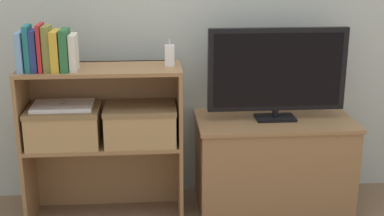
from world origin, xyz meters
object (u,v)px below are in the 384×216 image
object	(u,v)px
tv	(277,71)
book_mustard	(56,51)
book_ivory	(74,52)
storage_basket_left	(64,124)
book_forest	(65,50)
book_olive	(48,48)
storage_basket_right	(140,122)
book_skyblue	(21,52)
baby_monitor	(170,56)
book_crimson	(41,48)
book_navy	(35,51)
book_teal	(28,48)
laptop	(63,106)
tv_stand	(273,162)

from	to	relation	value
tv	book_mustard	bearing A→B (deg)	-174.25
book_ivory	storage_basket_left	bearing A→B (deg)	152.35
book_forest	storage_basket_left	world-z (taller)	book_forest
book_mustard	book_ivory	xyz separation A→B (m)	(0.09, 0.00, -0.01)
book_olive	book_forest	size ratio (longest dim) A/B	1.09
storage_basket_right	tv	bearing A→B (deg)	5.72
book_skyblue	book_mustard	size ratio (longest dim) A/B	0.98
baby_monitor	book_mustard	bearing A→B (deg)	-174.35
book_forest	storage_basket_left	bearing A→B (deg)	133.03
tv	storage_basket_right	xyz separation A→B (m)	(-0.76, -0.08, -0.25)
tv	book_ivory	world-z (taller)	tv
storage_basket_right	book_crimson	bearing A→B (deg)	-175.07
book_olive	book_ivory	world-z (taller)	book_olive
tv	baby_monitor	bearing A→B (deg)	-174.15
book_navy	book_forest	bearing A→B (deg)	0.00
book_olive	book_forest	world-z (taller)	book_olive
book_navy	book_ivory	xyz separation A→B (m)	(0.19, 0.00, -0.01)
book_navy	book_ivory	distance (m)	0.19
tv	book_forest	distance (m)	1.14
book_mustard	book_teal	bearing A→B (deg)	180.00
book_skyblue	laptop	distance (m)	0.35
storage_basket_left	book_forest	bearing A→B (deg)	-46.97
tv_stand	book_forest	world-z (taller)	book_forest
book_olive	book_ivory	distance (m)	0.13
laptop	book_crimson	bearing A→B (deg)	-152.26
baby_monitor	storage_basket_left	bearing A→B (deg)	-178.49
book_ivory	baby_monitor	xyz separation A→B (m)	(0.49, 0.06, -0.04)
book_navy	book_mustard	distance (m)	0.10
book_navy	storage_basket_left	xyz separation A→B (m)	(0.11, 0.04, -0.41)
book_skyblue	book_navy	distance (m)	0.07
book_navy	storage_basket_right	size ratio (longest dim) A/B	0.54
book_skyblue	book_forest	world-z (taller)	book_forest
book_olive	book_crimson	bearing A→B (deg)	180.00
book_ivory	baby_monitor	size ratio (longest dim) A/B	1.29
tv_stand	book_olive	bearing A→B (deg)	-174.37
book_teal	book_ivory	size ratio (longest dim) A/B	1.25
book_forest	book_ivory	bearing A→B (deg)	-0.00
book_skyblue	book_mustard	distance (m)	0.17
tv_stand	book_teal	bearing A→B (deg)	-174.78
tv	book_ivory	xyz separation A→B (m)	(-1.08, -0.12, 0.15)
book_ivory	storage_basket_right	size ratio (longest dim) A/B	0.48
book_crimson	storage_basket_left	size ratio (longest dim) A/B	0.62
tv_stand	baby_monitor	bearing A→B (deg)	-174.00
book_crimson	book_forest	size ratio (longest dim) A/B	1.13
book_crimson	book_navy	bearing A→B (deg)	180.00
book_crimson	book_mustard	bearing A→B (deg)	0.00
laptop	book_olive	bearing A→B (deg)	-138.84
book_skyblue	book_olive	bearing A→B (deg)	0.00
book_teal	book_crimson	size ratio (longest dim) A/B	0.97
laptop	book_navy	bearing A→B (deg)	-159.43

